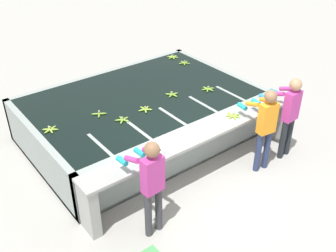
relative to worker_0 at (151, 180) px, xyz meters
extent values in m
plane|color=#A3A099|center=(1.41, 0.34, -0.98)|extent=(80.00, 80.00, 0.00)
cube|color=gray|center=(1.41, 2.33, -0.95)|extent=(4.52, 3.09, 0.06)
cube|color=gray|center=(1.41, 0.85, -0.52)|extent=(4.52, 0.12, 0.93)
cube|color=gray|center=(1.41, 3.81, -0.52)|extent=(4.52, 0.12, 0.93)
cube|color=gray|center=(-0.79, 2.33, -0.52)|extent=(0.12, 3.09, 0.93)
cube|color=gray|center=(3.61, 2.33, -0.52)|extent=(0.12, 3.09, 0.93)
cube|color=black|center=(1.41, 2.33, -0.49)|extent=(4.28, 2.85, 0.86)
cube|color=gray|center=(-0.09, 1.31, -0.52)|extent=(0.06, 0.80, 0.93)
cube|color=gray|center=(0.66, 1.31, -0.52)|extent=(0.06, 0.80, 0.93)
cube|color=gray|center=(1.41, 1.31, -0.52)|extent=(0.06, 0.80, 0.93)
cube|color=gray|center=(2.16, 1.31, -0.52)|extent=(0.06, 0.80, 0.93)
cube|color=gray|center=(2.92, 1.31, -0.52)|extent=(0.06, 0.80, 0.93)
cube|color=#9E9E99|center=(1.41, 0.56, -0.08)|extent=(4.52, 0.45, 0.05)
cube|color=#9E9E99|center=(-0.75, 0.56, -0.54)|extent=(0.16, 0.41, 0.88)
cube|color=#9E9E99|center=(3.57, 0.56, -0.54)|extent=(0.16, 0.41, 0.88)
cylinder|color=#38383D|center=(-0.10, -0.04, -0.57)|extent=(0.11, 0.11, 0.81)
cylinder|color=#38383D|center=(0.10, -0.03, -0.57)|extent=(0.11, 0.11, 0.81)
cube|color=#BC388E|center=(0.00, -0.03, 0.12)|extent=(0.33, 0.19, 0.57)
sphere|color=#896042|center=(0.00, -0.03, 0.55)|extent=(0.22, 0.22, 0.22)
cylinder|color=#BC388E|center=(-0.17, 0.21, 0.32)|extent=(0.10, 0.31, 0.18)
cylinder|color=#1EA3AD|center=(-0.19, 0.45, 0.16)|extent=(0.10, 0.20, 0.08)
cylinder|color=#BC388E|center=(0.15, 0.22, 0.32)|extent=(0.10, 0.31, 0.18)
cylinder|color=#1EA3AD|center=(0.13, 0.47, 0.16)|extent=(0.10, 0.20, 0.08)
cylinder|color=navy|center=(2.39, 0.03, -0.58)|extent=(0.11, 0.11, 0.81)
cylinder|color=navy|center=(2.59, 0.00, -0.58)|extent=(0.11, 0.11, 0.81)
cube|color=orange|center=(2.49, 0.01, 0.11)|extent=(0.34, 0.22, 0.57)
sphere|color=#896042|center=(2.49, 0.01, 0.54)|extent=(0.22, 0.22, 0.22)
cylinder|color=orange|center=(2.37, 0.29, 0.31)|extent=(0.13, 0.32, 0.18)
cylinder|color=#1EA3AD|center=(2.41, 0.53, 0.15)|extent=(0.11, 0.21, 0.08)
cylinder|color=orange|center=(2.69, 0.24, 0.31)|extent=(0.13, 0.32, 0.18)
cylinder|color=#1EA3AD|center=(2.73, 0.48, 0.15)|extent=(0.11, 0.21, 0.08)
cylinder|color=#1E2328|center=(3.07, 0.01, -0.57)|extent=(0.11, 0.11, 0.81)
cylinder|color=#1E2328|center=(3.27, 0.03, -0.57)|extent=(0.11, 0.11, 0.81)
cube|color=#BC388E|center=(3.17, 0.02, 0.12)|extent=(0.33, 0.19, 0.58)
sphere|color=tan|center=(3.17, 0.02, 0.55)|extent=(0.22, 0.22, 0.22)
cylinder|color=#BC388E|center=(3.00, 0.26, 0.33)|extent=(0.10, 0.31, 0.18)
cylinder|color=teal|center=(2.98, 0.51, 0.16)|extent=(0.10, 0.20, 0.08)
cylinder|color=#BC388E|center=(3.32, 0.28, 0.33)|extent=(0.10, 0.31, 0.18)
cylinder|color=teal|center=(3.30, 0.53, 0.16)|extent=(0.10, 0.20, 0.08)
ellipsoid|color=#75A333|center=(0.33, 2.21, -0.04)|extent=(0.16, 0.12, 0.04)
ellipsoid|color=#75A333|center=(0.35, 2.13, -0.04)|extent=(0.12, 0.16, 0.04)
ellipsoid|color=#75A333|center=(0.43, 2.15, -0.04)|extent=(0.16, 0.12, 0.04)
ellipsoid|color=#75A333|center=(0.41, 2.23, -0.04)|extent=(0.12, 0.16, 0.04)
cylinder|color=tan|center=(0.38, 2.18, 0.00)|extent=(0.03, 0.03, 0.04)
ellipsoid|color=#75A333|center=(0.57, 1.69, -0.04)|extent=(0.15, 0.14, 0.04)
ellipsoid|color=#75A333|center=(0.63, 1.68, -0.04)|extent=(0.11, 0.17, 0.04)
ellipsoid|color=#75A333|center=(0.66, 1.74, -0.04)|extent=(0.17, 0.06, 0.04)
ellipsoid|color=#75A333|center=(0.62, 1.78, -0.04)|extent=(0.06, 0.17, 0.04)
ellipsoid|color=#75A333|center=(0.56, 1.76, -0.04)|extent=(0.17, 0.11, 0.04)
cylinder|color=tan|center=(0.61, 1.73, 0.00)|extent=(0.03, 0.03, 0.04)
ellipsoid|color=#8CB738|center=(3.15, 3.58, -0.04)|extent=(0.13, 0.16, 0.04)
ellipsoid|color=#8CB738|center=(3.13, 3.52, -0.04)|extent=(0.17, 0.06, 0.04)
ellipsoid|color=#8CB738|center=(3.16, 3.48, -0.04)|extent=(0.10, 0.17, 0.04)
ellipsoid|color=#8CB738|center=(3.22, 3.49, -0.04)|extent=(0.13, 0.16, 0.04)
ellipsoid|color=#8CB738|center=(3.24, 3.54, -0.04)|extent=(0.17, 0.06, 0.04)
ellipsoid|color=#8CB738|center=(3.20, 3.58, -0.04)|extent=(0.10, 0.17, 0.04)
cylinder|color=tan|center=(3.18, 3.53, 0.00)|extent=(0.03, 0.03, 0.04)
ellipsoid|color=#8CB738|center=(1.12, 1.75, -0.04)|extent=(0.11, 0.17, 0.04)
ellipsoid|color=#8CB738|center=(1.19, 1.76, -0.04)|extent=(0.15, 0.15, 0.04)
ellipsoid|color=#8CB738|center=(1.20, 1.82, -0.04)|extent=(0.17, 0.11, 0.04)
ellipsoid|color=#8CB738|center=(1.14, 1.85, -0.04)|extent=(0.06, 0.17, 0.04)
ellipsoid|color=#8CB738|center=(1.10, 1.81, -0.04)|extent=(0.17, 0.06, 0.04)
cylinder|color=tan|center=(1.15, 1.80, 0.00)|extent=(0.03, 0.03, 0.04)
ellipsoid|color=#75A333|center=(3.22, 3.09, -0.04)|extent=(0.17, 0.08, 0.04)
ellipsoid|color=#75A333|center=(3.17, 3.13, -0.04)|extent=(0.04, 0.17, 0.04)
ellipsoid|color=#75A333|center=(3.12, 3.09, -0.04)|extent=(0.17, 0.09, 0.04)
ellipsoid|color=#75A333|center=(3.14, 3.03, -0.04)|extent=(0.13, 0.16, 0.04)
ellipsoid|color=#75A333|center=(3.20, 3.03, -0.04)|extent=(0.13, 0.16, 0.04)
cylinder|color=tan|center=(3.17, 3.07, 0.00)|extent=(0.03, 0.03, 0.04)
ellipsoid|color=#75A333|center=(1.88, 1.94, -0.04)|extent=(0.17, 0.11, 0.04)
ellipsoid|color=#75A333|center=(1.94, 1.91, -0.04)|extent=(0.06, 0.17, 0.04)
ellipsoid|color=#75A333|center=(1.98, 1.96, -0.04)|extent=(0.17, 0.06, 0.04)
ellipsoid|color=#75A333|center=(1.95, 2.02, -0.04)|extent=(0.11, 0.17, 0.04)
ellipsoid|color=#75A333|center=(1.89, 2.01, -0.04)|extent=(0.15, 0.15, 0.04)
cylinder|color=tan|center=(1.93, 1.97, 0.00)|extent=(0.03, 0.03, 0.04)
ellipsoid|color=#75A333|center=(2.68, 1.65, -0.04)|extent=(0.06, 0.17, 0.04)
ellipsoid|color=#75A333|center=(2.72, 1.69, -0.04)|extent=(0.17, 0.09, 0.04)
ellipsoid|color=#75A333|center=(2.71, 1.74, -0.04)|extent=(0.15, 0.14, 0.04)
ellipsoid|color=#75A333|center=(2.66, 1.76, -0.04)|extent=(0.06, 0.17, 0.04)
ellipsoid|color=#75A333|center=(2.62, 1.73, -0.04)|extent=(0.17, 0.09, 0.04)
ellipsoid|color=#75A333|center=(2.63, 1.67, -0.04)|extent=(0.15, 0.14, 0.04)
cylinder|color=tan|center=(2.67, 1.71, 0.00)|extent=(0.03, 0.03, 0.04)
ellipsoid|color=#93BC3D|center=(-0.51, 2.18, -0.04)|extent=(0.16, 0.13, 0.04)
ellipsoid|color=#93BC3D|center=(-0.50, 2.24, -0.04)|extent=(0.17, 0.10, 0.04)
ellipsoid|color=#93BC3D|center=(-0.55, 2.27, -0.04)|extent=(0.06, 0.17, 0.04)
ellipsoid|color=#93BC3D|center=(-0.60, 2.25, -0.04)|extent=(0.16, 0.13, 0.04)
ellipsoid|color=#93BC3D|center=(-0.60, 2.19, -0.04)|extent=(0.17, 0.10, 0.04)
ellipsoid|color=#93BC3D|center=(-0.56, 2.16, -0.04)|extent=(0.06, 0.17, 0.04)
cylinder|color=tan|center=(-0.55, 2.22, 0.00)|extent=(0.03, 0.03, 0.04)
ellipsoid|color=#8CB738|center=(2.32, 0.64, -0.04)|extent=(0.16, 0.13, 0.04)
ellipsoid|color=#8CB738|center=(2.28, 0.67, -0.04)|extent=(0.04, 0.17, 0.04)
ellipsoid|color=#8CB738|center=(2.23, 0.65, -0.04)|extent=(0.15, 0.14, 0.04)
ellipsoid|color=#8CB738|center=(2.22, 0.60, -0.04)|extent=(0.17, 0.07, 0.04)
ellipsoid|color=#8CB738|center=(2.25, 0.56, -0.04)|extent=(0.11, 0.17, 0.04)
ellipsoid|color=#8CB738|center=(2.30, 0.56, -0.04)|extent=(0.10, 0.17, 0.04)
ellipsoid|color=#8CB738|center=(2.33, 0.60, -0.04)|extent=(0.17, 0.08, 0.04)
cylinder|color=tan|center=(2.28, 0.61, 0.00)|extent=(0.03, 0.03, 0.04)
cube|color=silver|center=(0.65, 0.42, -0.04)|extent=(0.11, 0.20, 0.00)
cube|color=black|center=(0.56, 0.61, -0.04)|extent=(0.06, 0.10, 0.02)
camera|label=1|loc=(-2.45, -3.56, 3.57)|focal=42.00mm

